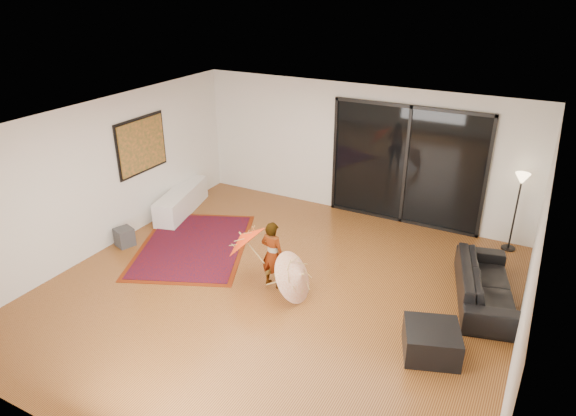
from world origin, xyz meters
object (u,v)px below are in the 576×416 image
Objects in this scene: media_console at (182,201)px; sofa at (486,284)px; ottoman at (431,341)px; child at (272,254)px.

sofa is (6.20, -0.43, 0.04)m from media_console.
media_console is at bearing 160.41° from ottoman.
child is (-3.10, -1.15, 0.27)m from sofa.
ottoman is (5.77, -2.05, -0.05)m from media_console.
sofa is 1.76× the size of child.
ottoman is at bearing -34.28° from media_console.
child reaches higher than sofa.
ottoman is at bearing 151.38° from sofa.
media_console is 2.57× the size of ottoman.
media_console is at bearing 72.14° from sofa.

